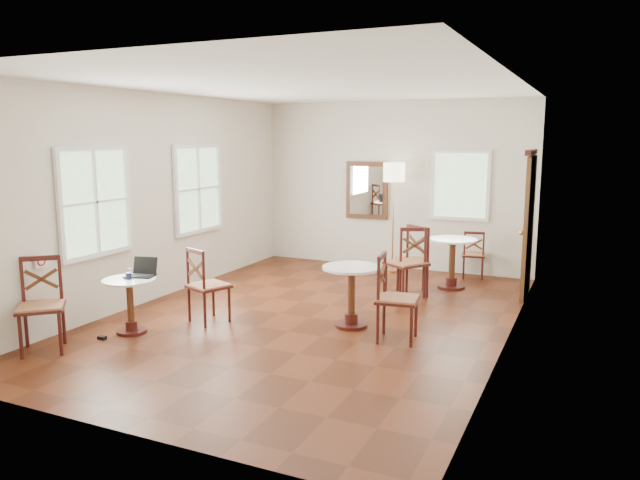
# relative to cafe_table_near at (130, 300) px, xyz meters

# --- Properties ---
(ground) EXTENTS (7.00, 7.00, 0.00)m
(ground) POSITION_rel_cafe_table_near_xyz_m (1.73, 1.48, -0.42)
(ground) COLOR #51200E
(ground) RESTS_ON ground
(room_shell) EXTENTS (5.02, 7.02, 3.01)m
(room_shell) POSITION_rel_cafe_table_near_xyz_m (1.67, 1.75, 1.47)
(room_shell) COLOR silver
(room_shell) RESTS_ON ground
(cafe_table_near) EXTENTS (0.64, 0.64, 0.67)m
(cafe_table_near) POSITION_rel_cafe_table_near_xyz_m (0.00, 0.00, 0.00)
(cafe_table_near) COLOR #401410
(cafe_table_near) RESTS_ON ground
(cafe_table_mid) EXTENTS (0.73, 0.73, 0.78)m
(cafe_table_mid) POSITION_rel_cafe_table_near_xyz_m (2.36, 1.35, 0.06)
(cafe_table_mid) COLOR #401410
(cafe_table_mid) RESTS_ON ground
(cafe_table_back) EXTENTS (0.76, 0.76, 0.80)m
(cafe_table_back) POSITION_rel_cafe_table_near_xyz_m (3.08, 3.85, 0.08)
(cafe_table_back) COLOR #401410
(cafe_table_back) RESTS_ON ground
(chair_near_a) EXTENTS (0.59, 0.59, 0.98)m
(chair_near_a) POSITION_rel_cafe_table_near_xyz_m (0.60, 0.75, 0.07)
(chair_near_a) COLOR #401410
(chair_near_a) RESTS_ON ground
(chair_near_b) EXTENTS (0.68, 0.68, 1.05)m
(chair_near_b) POSITION_rel_cafe_table_near_xyz_m (-0.46, -0.89, 0.11)
(chair_near_b) COLOR #401410
(chair_near_b) RESTS_ON ground
(chair_mid_a) EXTENTS (0.64, 0.64, 1.06)m
(chair_mid_a) POSITION_rel_cafe_table_near_xyz_m (2.62, 3.20, 0.11)
(chair_mid_a) COLOR #401410
(chair_mid_a) RESTS_ON ground
(chair_mid_b) EXTENTS (0.54, 0.54, 1.03)m
(chair_mid_b) POSITION_rel_cafe_table_near_xyz_m (3.02, 1.08, 0.10)
(chair_mid_b) COLOR #401410
(chair_mid_b) RESTS_ON ground
(chair_back_a) EXTENTS (0.44, 0.44, 0.82)m
(chair_back_a) POSITION_rel_cafe_table_near_xyz_m (3.25, 4.70, -0.01)
(chair_back_a) COLOR #401410
(chair_back_a) RESTS_ON ground
(chair_back_b) EXTENTS (0.68, 0.68, 1.07)m
(chair_back_b) POSITION_rel_cafe_table_near_xyz_m (2.58, 3.02, 0.12)
(chair_back_b) COLOR #401410
(chair_back_b) RESTS_ON ground
(floor_lamp) EXTENTS (0.38, 0.38, 1.93)m
(floor_lamp) POSITION_rel_cafe_table_near_xyz_m (1.84, 4.63, 1.22)
(floor_lamp) COLOR #BF8C3F
(floor_lamp) RESTS_ON ground
(laptop) EXTENTS (0.36, 0.32, 0.22)m
(laptop) POSITION_rel_cafe_table_near_xyz_m (0.04, 0.21, 0.31)
(laptop) COLOR black
(laptop) RESTS_ON cafe_table_near
(mouse) EXTENTS (0.09, 0.07, 0.03)m
(mouse) POSITION_rel_cafe_table_near_xyz_m (-0.05, -0.01, 0.27)
(mouse) COLOR black
(mouse) RESTS_ON cafe_table_near
(navy_mug) EXTENTS (0.10, 0.07, 0.08)m
(navy_mug) POSITION_rel_cafe_table_near_xyz_m (0.00, -0.00, 0.30)
(navy_mug) COLOR black
(navy_mug) RESTS_ON cafe_table_near
(water_glass) EXTENTS (0.05, 0.05, 0.09)m
(water_glass) POSITION_rel_cafe_table_near_xyz_m (-0.13, 0.16, 0.30)
(water_glass) COLOR white
(water_glass) RESTS_ON cafe_table_near
(power_adapter) EXTENTS (0.10, 0.06, 0.04)m
(power_adapter) POSITION_rel_cafe_table_near_xyz_m (-0.14, -0.35, -0.40)
(power_adapter) COLOR black
(power_adapter) RESTS_ON ground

